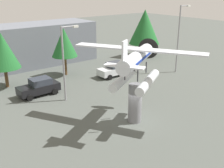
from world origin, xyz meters
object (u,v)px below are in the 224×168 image
object	(u,v)px
tree_far_east	(145,27)
streetlight_secondary	(179,35)
floatplane_monument	(137,64)
tree_east	(3,51)
car_mid_black	(39,87)
display_pedestal	(135,103)
car_far_silver	(114,69)
tree_center_back	(64,43)
streetlight_primary	(65,58)
storefront_building	(42,43)

from	to	relation	value
tree_far_east	streetlight_secondary	bearing A→B (deg)	-106.33
floatplane_monument	tree_east	distance (m)	15.78
car_mid_black	tree_east	bearing A→B (deg)	-68.10
display_pedestal	car_far_silver	xyz separation A→B (m)	(6.31, 10.46, -0.74)
floatplane_monument	car_mid_black	bearing A→B (deg)	80.54
streetlight_secondary	tree_center_back	world-z (taller)	streetlight_secondary
car_mid_black	car_far_silver	bearing A→B (deg)	-179.22
floatplane_monument	streetlight_primary	xyz separation A→B (m)	(-2.19, 7.39, -0.69)
display_pedestal	streetlight_secondary	bearing A→B (deg)	26.12
display_pedestal	tree_far_east	bearing A→B (deg)	43.39
tree_east	storefront_building	bearing A→B (deg)	43.02
streetlight_primary	car_mid_black	bearing A→B (deg)	119.54
streetlight_secondary	tree_center_back	xyz separation A→B (m)	(-12.04, 7.82, -0.74)
storefront_building	car_mid_black	bearing A→B (deg)	-116.96
floatplane_monument	streetlight_primary	bearing A→B (deg)	76.65
car_mid_black	car_far_silver	size ratio (longest dim) A/B	1.00
tree_far_east	car_mid_black	bearing A→B (deg)	-165.66
floatplane_monument	streetlight_secondary	xyz separation A→B (m)	(13.69, 6.70, -0.05)
streetlight_secondary	tree_far_east	bearing A→B (deg)	73.67
display_pedestal	floatplane_monument	bearing A→B (deg)	29.88
streetlight_primary	display_pedestal	bearing A→B (deg)	-74.41
car_far_silver	streetlight_primary	distance (m)	9.52
floatplane_monument	tree_east	xyz separation A→B (m)	(-5.61, 14.72, -0.83)
streetlight_primary	car_far_silver	bearing A→B (deg)	19.73
tree_far_east	tree_center_back	bearing A→B (deg)	-176.61
display_pedestal	floatplane_monument	distance (m)	3.29
tree_center_back	floatplane_monument	bearing A→B (deg)	-96.50
streetlight_secondary	tree_east	world-z (taller)	streetlight_secondary
car_mid_black	tree_east	xyz separation A→B (m)	(-1.79, 4.46, 3.20)
storefront_building	car_far_silver	bearing A→B (deg)	-70.52
display_pedestal	car_mid_black	distance (m)	11.00
tree_center_back	tree_east	bearing A→B (deg)	178.45
car_mid_black	car_far_silver	xyz separation A→B (m)	(10.02, 0.14, 0.00)
display_pedestal	tree_center_back	bearing A→B (deg)	83.09
display_pedestal	car_far_silver	bearing A→B (deg)	58.90
streetlight_primary	tree_center_back	bearing A→B (deg)	61.67
floatplane_monument	tree_east	bearing A→B (deg)	81.00
display_pedestal	streetlight_primary	bearing A→B (deg)	105.59
floatplane_monument	tree_center_back	world-z (taller)	floatplane_monument
streetlight_primary	storefront_building	distance (m)	15.24
car_mid_black	tree_far_east	distance (m)	21.04
streetlight_secondary	tree_center_back	distance (m)	14.37
streetlight_primary	streetlight_secondary	size ratio (longest dim) A/B	0.85
tree_east	tree_center_back	size ratio (longest dim) A/B	1.02
storefront_building	tree_center_back	size ratio (longest dim) A/B	2.49
streetlight_primary	tree_east	distance (m)	8.09
streetlight_primary	tree_center_back	xyz separation A→B (m)	(3.85, 7.13, -0.11)
display_pedestal	tree_east	size ratio (longest dim) A/B	0.54
streetlight_secondary	tree_far_east	distance (m)	9.05
car_far_silver	tree_east	xyz separation A→B (m)	(-11.81, 4.32, 3.20)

